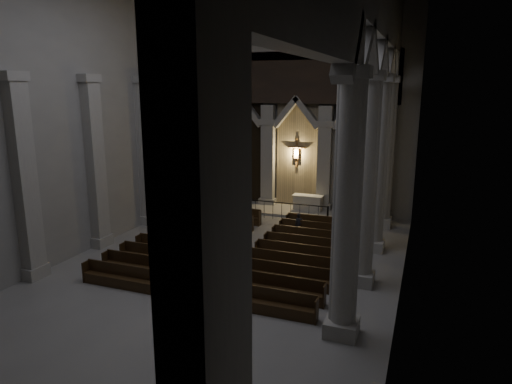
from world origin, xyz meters
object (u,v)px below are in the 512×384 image
(candle_stand_right, at_px, (335,215))
(altar, at_px, (308,203))
(altar_rail, at_px, (282,208))
(candle_stand_left, at_px, (243,208))
(worshipper, at_px, (299,225))
(pews, at_px, (241,250))

(candle_stand_right, bearing_deg, altar, 149.27)
(altar_rail, distance_m, candle_stand_right, 3.07)
(candle_stand_right, bearing_deg, candle_stand_left, -174.36)
(altar, xyz_separation_m, candle_stand_right, (1.89, -1.12, -0.28))
(candle_stand_right, bearing_deg, worshipper, -108.82)
(candle_stand_right, relative_size, pews, 0.13)
(altar_rail, bearing_deg, candle_stand_left, 170.81)
(altar, xyz_separation_m, candle_stand_left, (-3.58, -1.66, -0.27))
(candle_stand_left, bearing_deg, altar_rail, -9.19)
(altar, relative_size, altar_rail, 0.34)
(candle_stand_right, relative_size, worshipper, 1.05)
(candle_stand_left, distance_m, candle_stand_right, 5.49)
(altar_rail, bearing_deg, altar, 64.26)
(pews, height_order, worshipper, worshipper)
(candle_stand_left, distance_m, pews, 7.04)
(altar, xyz_separation_m, worshipper, (0.71, -4.58, -0.02))
(altar, height_order, candle_stand_left, candle_stand_left)
(candle_stand_left, height_order, worshipper, candle_stand_left)
(altar_rail, height_order, worshipper, worshipper)
(altar_rail, relative_size, worshipper, 4.50)
(altar, bearing_deg, candle_stand_left, -155.06)
(altar_rail, distance_m, candle_stand_left, 2.63)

